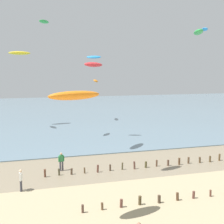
% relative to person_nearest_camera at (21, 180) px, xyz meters
% --- Properties ---
extents(wet_sand_strip, '(120.00, 8.02, 0.01)m').
position_rel_person_nearest_camera_xyz_m(wet_sand_strip, '(4.46, 3.97, -0.91)').
color(wet_sand_strip, gray).
rests_on(wet_sand_strip, ground).
extents(sea, '(160.00, 70.00, 0.10)m').
position_rel_person_nearest_camera_xyz_m(sea, '(4.46, 42.98, -0.87)').
color(sea, slate).
rests_on(sea, ground).
extents(groyne_far, '(19.93, 0.35, 0.75)m').
position_rel_person_nearest_camera_xyz_m(groyne_far, '(12.51, 2.62, -0.59)').
color(groyne_far, brown).
rests_on(groyne_far, ground).
extents(person_nearest_camera, '(0.23, 0.57, 1.71)m').
position_rel_person_nearest_camera_xyz_m(person_nearest_camera, '(0.00, 0.00, 0.00)').
color(person_nearest_camera, '#383842').
rests_on(person_nearest_camera, ground).
extents(person_trailing_behind, '(0.56, 0.28, 1.71)m').
position_rel_person_nearest_camera_xyz_m(person_trailing_behind, '(3.47, 3.90, 0.00)').
color(person_trailing_behind, '#4C4C56').
rests_on(person_trailing_behind, ground).
extents(kite_aloft_0, '(3.53, 1.67, 0.68)m').
position_rel_person_nearest_camera_xyz_m(kite_aloft_0, '(-0.47, 27.56, 10.93)').
color(kite_aloft_0, yellow).
extents(kite_aloft_1, '(3.10, 3.09, 0.68)m').
position_rel_person_nearest_camera_xyz_m(kite_aloft_1, '(7.82, 9.88, 8.88)').
color(kite_aloft_1, red).
extents(kite_aloft_3, '(3.37, 1.92, 0.75)m').
position_rel_person_nearest_camera_xyz_m(kite_aloft_3, '(3.40, -5.81, 6.84)').
color(kite_aloft_3, orange).
extents(kite_aloft_4, '(1.46, 2.59, 0.64)m').
position_rel_person_nearest_camera_xyz_m(kite_aloft_4, '(27.91, 20.04, 14.63)').
color(kite_aloft_4, '#2384D1').
extents(kite_aloft_6, '(2.43, 3.21, 0.71)m').
position_rel_person_nearest_camera_xyz_m(kite_aloft_6, '(18.13, 5.57, 12.20)').
color(kite_aloft_6, green).
extents(kite_aloft_7, '(2.05, 1.32, 0.53)m').
position_rel_person_nearest_camera_xyz_m(kite_aloft_7, '(9.09, 15.73, 9.94)').
color(kite_aloft_7, '#2384D1').
extents(kite_aloft_10, '(1.77, 2.14, 0.54)m').
position_rel_person_nearest_camera_xyz_m(kite_aloft_10, '(2.97, 17.15, 14.37)').
color(kite_aloft_10, green).
extents(kite_aloft_11, '(1.56, 2.85, 0.73)m').
position_rel_person_nearest_camera_xyz_m(kite_aloft_11, '(12.30, 29.47, 6.33)').
color(kite_aloft_11, orange).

